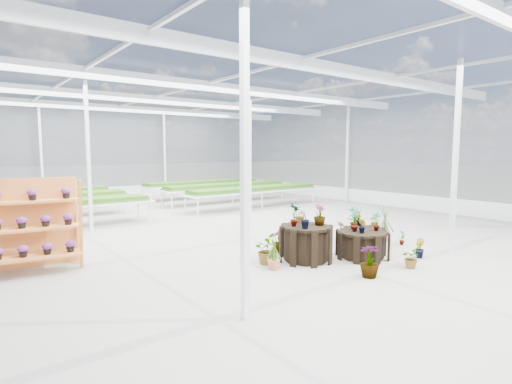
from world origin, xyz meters
TOP-DOWN VIEW (x-y plane):
  - ground_plane at (0.00, 0.00)m, footprint 24.00×24.00m
  - greenhouse_shell at (0.00, 0.00)m, footprint 18.00×24.00m
  - steel_frame at (0.00, 0.00)m, footprint 18.00×24.00m
  - nursery_benches at (0.00, 7.20)m, footprint 16.00×7.00m
  - plinth_tall at (-0.13, -2.33)m, footprint 1.46×1.46m
  - plinth_mid at (1.07, -2.93)m, footprint 1.48×1.48m
  - plinth_low at (2.07, -2.23)m, footprint 1.28×1.28m
  - shelf_rack at (-5.02, 0.46)m, footprint 1.89×1.18m
  - nursery_plants at (0.66, -2.43)m, footprint 4.45×3.27m

SIDE VIEW (x-z plane):
  - ground_plane at x=0.00m, z-range 0.00..0.00m
  - plinth_low at x=2.07m, z-range 0.00..0.46m
  - plinth_mid at x=1.07m, z-range 0.00..0.62m
  - plinth_tall at x=-0.13m, z-range 0.00..0.79m
  - nursery_benches at x=0.00m, z-range 0.00..0.84m
  - nursery_plants at x=0.66m, z-range -0.16..1.15m
  - shelf_rack at x=-5.02m, z-range 0.00..1.88m
  - greenhouse_shell at x=0.00m, z-range 0.00..4.50m
  - steel_frame at x=0.00m, z-range 0.00..4.50m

